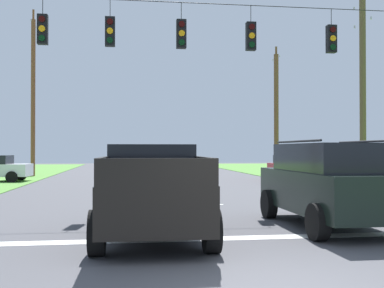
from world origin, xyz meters
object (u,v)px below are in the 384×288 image
at_px(utility_pole_mid_right, 363,87).
at_px(pickup_truck, 152,190).
at_px(utility_pole_far_left, 33,95).
at_px(suv_black, 330,182).
at_px(overhead_signal_span, 180,81).
at_px(utility_pole_far_right, 276,113).
at_px(distant_car_oncoming, 291,168).

bearing_deg(utility_pole_mid_right, pickup_truck, -134.97).
relative_size(pickup_truck, utility_pole_far_left, 0.47).
height_order(pickup_truck, utility_pole_far_left, utility_pole_far_left).
xyz_separation_m(pickup_truck, suv_black, (4.24, 0.46, 0.09)).
bearing_deg(utility_pole_mid_right, utility_pole_far_left, 141.99).
relative_size(overhead_signal_span, utility_pole_far_left, 1.42).
bearing_deg(overhead_signal_span, utility_pole_mid_right, 28.56).
bearing_deg(utility_pole_mid_right, suv_black, -121.36).
relative_size(suv_black, utility_pole_far_right, 0.52).
bearing_deg(distant_car_oncoming, pickup_truck, -118.73).
bearing_deg(overhead_signal_span, distant_car_oncoming, 54.93).
bearing_deg(distant_car_oncoming, utility_pole_mid_right, -78.67).
height_order(suv_black, distant_car_oncoming, suv_black).
distance_m(pickup_truck, utility_pole_far_right, 25.28).
bearing_deg(utility_pole_far_right, distant_car_oncoming, -100.55).
xyz_separation_m(suv_black, utility_pole_far_right, (5.91, 22.42, 3.43)).
bearing_deg(utility_pole_far_left, pickup_truck, -73.55).
bearing_deg(utility_pole_far_left, suv_black, -64.12).
relative_size(pickup_truck, utility_pole_mid_right, 0.58).
bearing_deg(suv_black, utility_pole_far_left, 115.88).
relative_size(overhead_signal_span, distant_car_oncoming, 3.72).
bearing_deg(utility_pole_far_right, overhead_signal_span, -116.95).
distance_m(suv_black, utility_pole_far_left, 26.02).
bearing_deg(utility_pole_mid_right, distant_car_oncoming, 101.33).
height_order(pickup_truck, utility_pole_mid_right, utility_pole_mid_right).
xyz_separation_m(distant_car_oncoming, utility_pole_mid_right, (1.23, -6.12, 3.90)).
height_order(pickup_truck, distant_car_oncoming, pickup_truck).
bearing_deg(distant_car_oncoming, overhead_signal_span, -125.07).
height_order(overhead_signal_span, utility_pole_far_left, utility_pole_far_left).
bearing_deg(utility_pole_far_right, suv_black, -104.77).
distance_m(pickup_truck, utility_pole_mid_right, 14.83).
xyz_separation_m(pickup_truck, utility_pole_mid_right, (10.15, 10.16, 3.73)).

